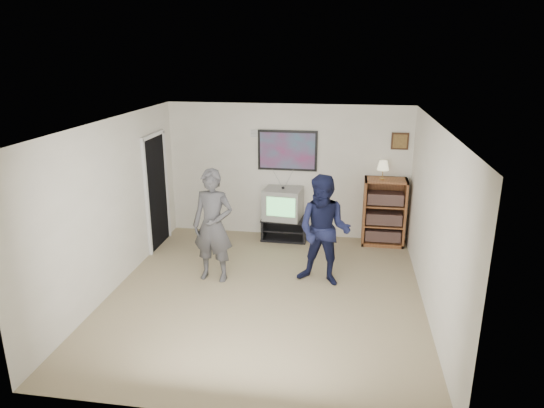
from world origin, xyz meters
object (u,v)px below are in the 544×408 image
(media_stand, at_px, (284,228))
(person_short, at_px, (324,231))
(bookshelf, at_px, (384,212))
(crt_television, at_px, (283,203))
(person_tall, at_px, (213,226))

(media_stand, distance_m, person_short, 1.99)
(person_short, bearing_deg, bookshelf, 73.13)
(media_stand, xyz_separation_m, crt_television, (-0.03, -0.00, 0.49))
(person_tall, distance_m, person_short, 1.67)
(crt_television, bearing_deg, person_tall, -108.76)
(crt_television, distance_m, bookshelf, 1.84)
(media_stand, height_order, crt_television, crt_television)
(media_stand, distance_m, person_tall, 2.11)
(crt_television, xyz_separation_m, person_short, (0.84, -1.70, 0.14))
(media_stand, relative_size, person_tall, 0.48)
(media_stand, height_order, person_short, person_short)
(person_tall, bearing_deg, person_short, 10.16)
(bookshelf, relative_size, person_short, 0.73)
(media_stand, bearing_deg, person_tall, -114.55)
(person_tall, bearing_deg, crt_television, 71.72)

